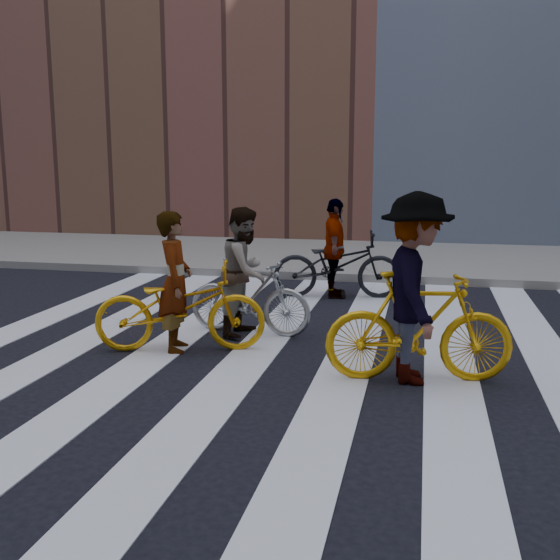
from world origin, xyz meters
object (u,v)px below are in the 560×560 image
(rider_right, at_px, (415,288))
(rider_left, at_px, (175,282))
(bike_dark_rear, at_px, (337,265))
(bike_silver_mid, at_px, (249,296))
(rider_mid, at_px, (245,271))
(rider_rear, at_px, (334,249))
(bike_yellow_right, at_px, (419,327))
(bike_yellow_left, at_px, (180,307))

(rider_right, bearing_deg, rider_left, 70.63)
(bike_dark_rear, xyz_separation_m, rider_right, (1.29, -3.88, 0.42))
(rider_left, height_order, rider_right, rider_right)
(bike_silver_mid, distance_m, rider_left, 1.14)
(bike_silver_mid, bearing_deg, bike_dark_rear, -10.52)
(bike_dark_rear, relative_size, rider_left, 1.26)
(rider_left, bearing_deg, rider_mid, -48.88)
(rider_right, bearing_deg, rider_rear, 10.02)
(bike_silver_mid, xyz_separation_m, bike_yellow_right, (2.14, -1.38, 0.07))
(rider_mid, relative_size, rider_rear, 1.02)
(bike_yellow_left, bearing_deg, rider_rear, -36.62)
(bike_yellow_right, relative_size, rider_right, 0.98)
(rider_mid, height_order, rider_right, rider_right)
(bike_yellow_right, relative_size, bike_dark_rear, 0.91)
(rider_right, bearing_deg, bike_yellow_left, 70.45)
(bike_yellow_left, height_order, bike_silver_mid, bike_yellow_left)
(bike_yellow_left, bearing_deg, bike_yellow_right, -115.31)
(bike_silver_mid, bearing_deg, rider_right, -116.39)
(rider_rear, bearing_deg, bike_silver_mid, 154.19)
(bike_yellow_left, distance_m, rider_rear, 3.65)
(bike_yellow_right, xyz_separation_m, rider_right, (-0.05, -0.00, 0.39))
(bike_yellow_left, xyz_separation_m, rider_right, (2.68, -0.50, 0.44))
(bike_silver_mid, distance_m, bike_dark_rear, 2.62)
(rider_left, xyz_separation_m, rider_rear, (1.39, 3.38, -0.02))
(rider_right, bearing_deg, bike_dark_rear, 9.35)
(bike_silver_mid, relative_size, rider_left, 1.00)
(bike_yellow_right, bearing_deg, bike_silver_mid, 48.02)
(rider_mid, xyz_separation_m, rider_rear, (0.80, 2.50, -0.01))
(bike_silver_mid, bearing_deg, rider_left, 151.11)
(bike_silver_mid, xyz_separation_m, bike_dark_rear, (0.80, 2.50, 0.05))
(bike_silver_mid, distance_m, rider_mid, 0.33)
(bike_dark_rear, relative_size, rider_right, 1.07)
(rider_rear, bearing_deg, bike_dark_rear, -99.15)
(bike_dark_rear, height_order, rider_right, rider_right)
(bike_dark_rear, bearing_deg, bike_yellow_left, 148.47)
(bike_yellow_left, xyz_separation_m, bike_dark_rear, (1.39, 3.38, 0.02))
(bike_yellow_left, relative_size, bike_silver_mid, 1.21)
(bike_yellow_left, xyz_separation_m, bike_silver_mid, (0.60, 0.89, -0.03))
(bike_yellow_left, xyz_separation_m, rider_rear, (1.34, 3.38, 0.28))
(rider_rear, bearing_deg, bike_yellow_left, 149.20)
(bike_yellow_right, xyz_separation_m, rider_mid, (-2.19, 1.38, 0.25))
(rider_left, distance_m, rider_mid, 1.07)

